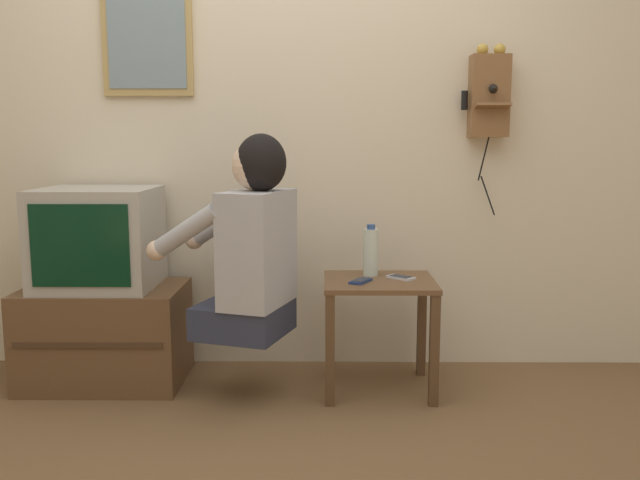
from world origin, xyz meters
TOP-DOWN VIEW (x-y plane):
  - wall_back at (0.00, 1.25)m, footprint 6.80×0.05m
  - side_table at (0.51, 0.85)m, footprint 0.49×0.44m
  - person at (-0.05, 0.74)m, footprint 0.63×0.53m
  - tv_stand at (-0.76, 0.94)m, footprint 0.73×0.49m
  - television at (-0.78, 0.95)m, footprint 0.52×0.48m
  - wall_phone_antique at (1.04, 1.17)m, footprint 0.22×0.18m
  - framed_picture at (-0.59, 1.22)m, footprint 0.43×0.03m
  - cell_phone_held at (0.42, 0.79)m, footprint 0.11×0.14m
  - cell_phone_spare at (0.61, 0.87)m, footprint 0.13×0.13m
  - water_bottle at (0.48, 0.95)m, footprint 0.07×0.07m

SIDE VIEW (x-z plane):
  - tv_stand at x=-0.76m, z-range 0.00..0.45m
  - side_table at x=0.51m, z-range 0.14..0.65m
  - cell_phone_held at x=0.42m, z-range 0.51..0.52m
  - cell_phone_spare at x=0.61m, z-range 0.51..0.52m
  - water_bottle at x=0.48m, z-range 0.50..0.74m
  - television at x=-0.78m, z-range 0.45..0.91m
  - person at x=-0.05m, z-range 0.26..1.13m
  - wall_back at x=0.00m, z-range 0.00..2.55m
  - wall_phone_antique at x=1.04m, z-range 0.94..1.75m
  - framed_picture at x=-0.59m, z-range 1.34..1.83m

